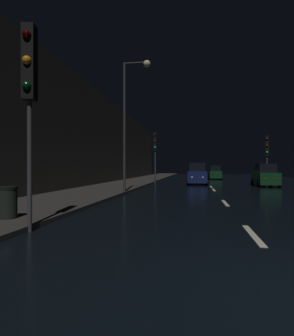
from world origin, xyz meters
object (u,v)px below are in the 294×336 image
at_px(trash_bin_curbside, 8,202).
at_px(car_parked_right_far, 265,176).
at_px(car_approaching_headlights, 197,175).
at_px(traffic_light_near_left, 29,80).
at_px(traffic_light_far_right, 267,149).
at_px(car_distant_taillights, 215,173).
at_px(traffic_light_far_left, 155,146).
at_px(streetlamp_overhead, 131,108).

relative_size(trash_bin_curbside, car_parked_right_far, 0.24).
bearing_deg(car_approaching_headlights, traffic_light_near_left, -11.87).
distance_m(traffic_light_far_right, car_distant_taillights, 12.14).
height_order(trash_bin_curbside, car_distant_taillights, car_distant_taillights).
bearing_deg(traffic_light_far_right, car_distant_taillights, -149.35).
bearing_deg(traffic_light_far_left, car_parked_right_far, 70.45).
bearing_deg(traffic_light_far_right, streetlamp_overhead, -31.90).
xyz_separation_m(traffic_light_far_right, trash_bin_curbside, (-12.19, -20.92, -2.73)).
height_order(traffic_light_far_left, traffic_light_far_right, traffic_light_far_left).
height_order(traffic_light_far_right, trash_bin_curbside, traffic_light_far_right).
bearing_deg(traffic_light_near_left, trash_bin_curbside, -137.33).
bearing_deg(streetlamp_overhead, trash_bin_curbside, -99.37).
bearing_deg(car_distant_taillights, traffic_light_far_left, 146.27).
height_order(traffic_light_far_right, car_parked_right_far, traffic_light_far_right).
distance_m(streetlamp_overhead, car_distant_taillights, 24.03).
relative_size(traffic_light_far_right, trash_bin_curbside, 4.99).
xyz_separation_m(traffic_light_far_left, car_distant_taillights, (6.84, 10.24, -3.02)).
relative_size(traffic_light_far_left, traffic_light_near_left, 1.01).
distance_m(traffic_light_near_left, traffic_light_far_right, 24.40).
distance_m(trash_bin_curbside, car_parked_right_far, 21.48).
bearing_deg(car_distant_taillights, streetlamp_overhead, 163.73).
distance_m(traffic_light_far_left, traffic_light_far_right, 10.91).
height_order(traffic_light_near_left, streetlamp_overhead, streetlamp_overhead).
relative_size(streetlamp_overhead, car_approaching_headlights, 1.98).
bearing_deg(car_parked_right_far, car_approaching_headlights, 71.97).
xyz_separation_m(traffic_light_far_right, car_approaching_headlights, (-6.55, -0.84, -2.40)).
distance_m(trash_bin_curbside, car_approaching_headlights, 20.86).
bearing_deg(traffic_light_far_left, traffic_light_near_left, 0.13).
distance_m(traffic_light_far_left, traffic_light_near_left, 22.74).
bearing_deg(streetlamp_overhead, car_parked_right_far, 41.75).
xyz_separation_m(traffic_light_far_left, traffic_light_near_left, (-0.10, -22.74, -0.04)).
relative_size(traffic_light_far_right, car_approaching_headlights, 1.13).
distance_m(traffic_light_near_left, car_distant_taillights, 33.83).
distance_m(traffic_light_near_left, car_approaching_headlights, 21.62).
xyz_separation_m(traffic_light_near_left, car_approaching_headlights, (4.41, 20.97, -2.89)).
xyz_separation_m(traffic_light_far_left, car_approaching_headlights, (4.31, -1.78, -2.93)).
distance_m(traffic_light_far_right, streetlamp_overhead, 15.77).
bearing_deg(traffic_light_near_left, traffic_light_far_right, 141.46).
bearing_deg(car_approaching_headlights, car_parked_right_far, 71.97).
bearing_deg(trash_bin_curbside, car_approaching_headlights, 74.30).
relative_size(streetlamp_overhead, car_distant_taillights, 2.19).
height_order(traffic_light_far_right, car_distant_taillights, traffic_light_far_right).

